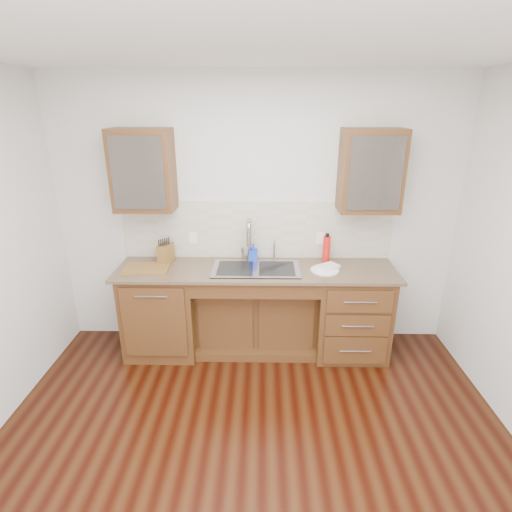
{
  "coord_description": "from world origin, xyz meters",
  "views": [
    {
      "loc": [
        0.06,
        -2.14,
        2.38
      ],
      "look_at": [
        0.0,
        1.4,
        1.05
      ],
      "focal_mm": 28.0,
      "sensor_mm": 36.0,
      "label": 1
    }
  ],
  "objects_px": {
    "cutting_board": "(146,268)",
    "plate": "(325,270)",
    "water_bottle": "(326,250)",
    "soap_bottle": "(253,253)",
    "knife_block": "(166,253)"
  },
  "relations": [
    {
      "from": "knife_block",
      "to": "cutting_board",
      "type": "height_order",
      "value": "knife_block"
    },
    {
      "from": "knife_block",
      "to": "cutting_board",
      "type": "relative_size",
      "value": 0.45
    },
    {
      "from": "water_bottle",
      "to": "knife_block",
      "type": "height_order",
      "value": "water_bottle"
    },
    {
      "from": "water_bottle",
      "to": "knife_block",
      "type": "distance_m",
      "value": 1.6
    },
    {
      "from": "soap_bottle",
      "to": "knife_block",
      "type": "height_order",
      "value": "knife_block"
    },
    {
      "from": "water_bottle",
      "to": "plate",
      "type": "height_order",
      "value": "water_bottle"
    },
    {
      "from": "cutting_board",
      "to": "plate",
      "type": "bearing_deg",
      "value": -0.37
    },
    {
      "from": "soap_bottle",
      "to": "water_bottle",
      "type": "xyz_separation_m",
      "value": [
        0.73,
        -0.02,
        0.05
      ]
    },
    {
      "from": "water_bottle",
      "to": "cutting_board",
      "type": "bearing_deg",
      "value": -172.91
    },
    {
      "from": "knife_block",
      "to": "cutting_board",
      "type": "xyz_separation_m",
      "value": [
        -0.15,
        -0.19,
        -0.09
      ]
    },
    {
      "from": "soap_bottle",
      "to": "knife_block",
      "type": "xyz_separation_m",
      "value": [
        -0.87,
        -0.05,
        0.01
      ]
    },
    {
      "from": "water_bottle",
      "to": "soap_bottle",
      "type": "bearing_deg",
      "value": 178.45
    },
    {
      "from": "soap_bottle",
      "to": "plate",
      "type": "relative_size",
      "value": 0.67
    },
    {
      "from": "cutting_board",
      "to": "knife_block",
      "type": "bearing_deg",
      "value": 50.86
    },
    {
      "from": "plate",
      "to": "cutting_board",
      "type": "height_order",
      "value": "cutting_board"
    }
  ]
}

